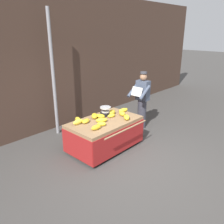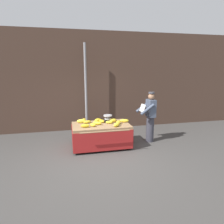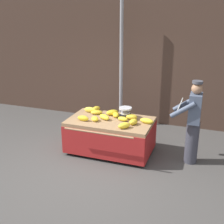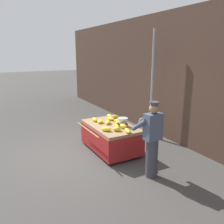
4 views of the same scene
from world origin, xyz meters
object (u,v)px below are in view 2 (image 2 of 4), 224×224
at_px(street_pole, 86,89).
at_px(banana_bunch_11, 98,120).
at_px(banana_bunch_2, 113,120).
at_px(banana_bunch_5, 85,126).
at_px(banana_bunch_3, 118,122).
at_px(banana_bunch_1, 117,125).
at_px(banana_bunch_6, 124,121).
at_px(banana_bunch_9, 84,120).
at_px(vendor_person, 150,117).
at_px(banana_bunch_12, 109,122).
at_px(banana_cart, 101,130).
at_px(weighing_scale, 108,118).
at_px(banana_bunch_8, 97,123).
at_px(banana_bunch_4, 93,125).
at_px(banana_bunch_7, 81,121).
at_px(banana_bunch_0, 102,121).
at_px(banana_bunch_10, 87,122).

distance_m(street_pole, banana_bunch_11, 1.63).
bearing_deg(banana_bunch_2, banana_bunch_5, -156.77).
bearing_deg(banana_bunch_3, banana_bunch_1, -116.06).
xyz_separation_m(banana_bunch_5, banana_bunch_6, (1.30, 0.31, -0.00)).
distance_m(banana_bunch_9, vendor_person, 2.22).
distance_m(banana_bunch_5, banana_bunch_12, 0.84).
bearing_deg(banana_bunch_3, banana_bunch_11, 146.25).
distance_m(banana_cart, banana_bunch_2, 0.53).
relative_size(weighing_scale, banana_bunch_2, 1.17).
bearing_deg(banana_bunch_12, banana_bunch_8, -172.63).
height_order(banana_bunch_1, banana_bunch_8, banana_bunch_1).
relative_size(street_pole, banana_bunch_12, 15.19).
distance_m(banana_bunch_4, banana_bunch_9, 0.63).
xyz_separation_m(banana_bunch_5, banana_bunch_7, (-0.08, 0.54, 0.01)).
xyz_separation_m(weighing_scale, banana_bunch_11, (-0.33, 0.07, -0.06)).
distance_m(banana_bunch_11, vendor_person, 1.77).
distance_m(banana_bunch_0, banana_bunch_12, 0.28).
height_order(banana_bunch_6, vendor_person, vendor_person).
height_order(banana_bunch_2, banana_bunch_12, banana_bunch_2).
bearing_deg(banana_bunch_10, banana_bunch_3, -19.04).
distance_m(banana_bunch_7, banana_bunch_10, 0.20).
bearing_deg(banana_bunch_2, street_pole, 116.09).
distance_m(banana_bunch_11, banana_bunch_12, 0.43).
distance_m(banana_bunch_1, banana_bunch_3, 0.27).
relative_size(banana_bunch_2, banana_bunch_12, 1.07).
bearing_deg(banana_bunch_3, banana_bunch_5, -172.10).
relative_size(banana_bunch_5, banana_bunch_7, 0.93).
xyz_separation_m(street_pole, weighing_scale, (0.56, -1.41, -0.83)).
bearing_deg(banana_bunch_5, banana_bunch_1, -6.02).
bearing_deg(banana_bunch_8, banana_bunch_12, 7.37).
xyz_separation_m(weighing_scale, banana_bunch_6, (0.52, -0.17, -0.06)).
xyz_separation_m(banana_bunch_7, banana_bunch_8, (0.47, -0.31, -0.01)).
bearing_deg(banana_bunch_7, vendor_person, -4.48).
distance_m(banana_bunch_7, vendor_person, 2.31).
distance_m(banana_bunch_4, banana_bunch_7, 0.56).
relative_size(banana_bunch_3, banana_bunch_9, 0.91).
bearing_deg(banana_bunch_0, weighing_scale, 5.25).
height_order(banana_bunch_3, banana_bunch_10, banana_bunch_3).
bearing_deg(banana_bunch_2, banana_bunch_6, -15.07).
relative_size(banana_bunch_2, banana_bunch_10, 0.92).
xyz_separation_m(banana_cart, banana_bunch_7, (-0.60, 0.29, 0.26)).
relative_size(banana_bunch_4, banana_bunch_9, 0.90).
bearing_deg(banana_cart, banana_bunch_7, 153.97).
xyz_separation_m(street_pole, banana_bunch_10, (-0.11, -1.41, -0.90)).
xyz_separation_m(street_pole, banana_bunch_8, (0.17, -1.66, -0.90)).
relative_size(street_pole, banana_bunch_7, 12.14).
bearing_deg(banana_bunch_11, banana_bunch_8, -101.52).
bearing_deg(banana_bunch_1, vendor_person, 19.73).
distance_m(street_pole, banana_bunch_12, 1.93).
bearing_deg(banana_bunch_11, banana_bunch_2, -16.25).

